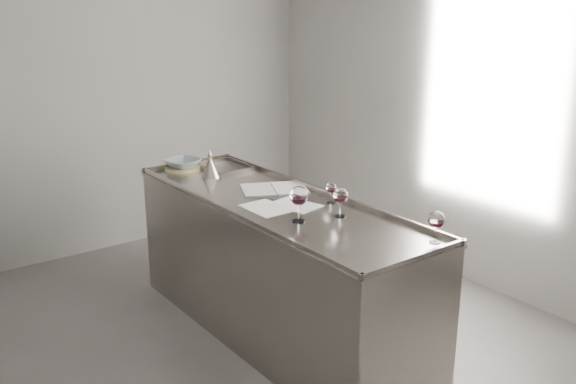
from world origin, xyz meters
TOP-DOWN VIEW (x-y plane):
  - room_shell at (0.00, 0.00)m, footprint 4.54×5.04m
  - counter at (0.50, 0.30)m, footprint 0.77×2.42m
  - wine_glass_left at (0.39, -0.07)m, footprint 0.11×0.11m
  - wine_glass_middle at (0.65, -0.15)m, footprint 0.09×0.09m
  - wine_glass_right at (0.77, -0.78)m, footprint 0.09×0.09m
  - wine_glass_small at (0.77, 0.08)m, footprint 0.07×0.07m
  - notebook at (0.65, 0.53)m, footprint 0.52×0.46m
  - loose_paper_top at (0.38, 0.24)m, footprint 0.22×0.32m
  - loose_paper_under at (0.56, 0.17)m, footprint 0.28×0.34m
  - trivet at (0.40, 1.38)m, footprint 0.34×0.34m
  - ceramic_bowl at (0.40, 1.38)m, footprint 0.30×0.30m
  - wine_funnel at (0.47, 1.07)m, footprint 0.14×0.14m

SIDE VIEW (x-z plane):
  - counter at x=0.50m, z-range -0.01..0.96m
  - loose_paper_top at x=0.38m, z-range 0.94..0.94m
  - loose_paper_under at x=0.56m, z-range 0.94..0.95m
  - notebook at x=0.65m, z-range 0.94..0.96m
  - trivet at x=0.40m, z-range 0.94..0.96m
  - ceramic_bowl at x=0.40m, z-range 0.96..1.02m
  - wine_funnel at x=0.47m, z-range 0.90..1.11m
  - wine_glass_small at x=0.77m, z-range 0.97..1.11m
  - wine_glass_right at x=0.77m, z-range 0.98..1.15m
  - wine_glass_middle at x=0.65m, z-range 0.98..1.16m
  - wine_glass_left at x=0.39m, z-range 0.98..1.20m
  - room_shell at x=0.00m, z-range -0.02..2.82m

